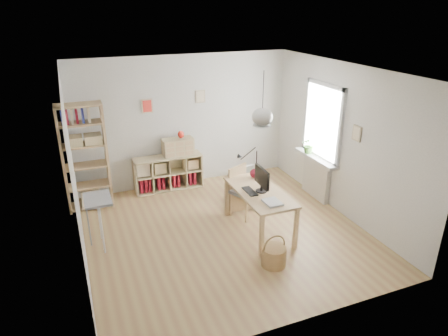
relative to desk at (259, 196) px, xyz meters
name	(u,v)px	position (x,y,z in m)	size (l,w,h in m)	color
ground	(225,232)	(-0.55, 0.15, -0.66)	(4.50, 4.50, 0.00)	tan
room_shell	(262,117)	(0.00, 0.00, 1.34)	(4.50, 4.50, 4.50)	silver
window_unit	(323,122)	(1.68, 0.75, 0.89)	(0.07, 1.16, 1.46)	white
radiator	(316,178)	(1.64, 0.75, -0.26)	(0.10, 0.80, 0.80)	silver
windowsill	(316,158)	(1.59, 0.75, 0.17)	(0.22, 1.20, 0.06)	silver
desk	(259,196)	(0.00, 0.00, 0.00)	(0.70, 1.50, 0.75)	tan
cube_shelf	(167,175)	(-1.02, 2.23, -0.36)	(1.40, 0.38, 0.72)	tan
tall_bookshelf	(84,153)	(-2.59, 1.95, 0.43)	(0.80, 0.38, 2.00)	tan
side_table	(94,209)	(-2.59, 0.50, 0.01)	(0.40, 0.55, 0.85)	gray
chair	(243,188)	(-0.01, 0.62, -0.13)	(0.59, 0.59, 0.92)	gray
wicker_basket	(274,255)	(-0.22, -0.97, -0.49)	(0.37, 0.36, 0.51)	#A7834B
storage_chest	(248,190)	(0.32, 1.12, -0.45)	(0.70, 0.76, 0.62)	beige
monitor	(262,178)	(0.02, -0.03, 0.32)	(0.19, 0.47, 0.41)	black
keyboard	(250,191)	(-0.16, 0.02, 0.10)	(0.14, 0.37, 0.02)	black
task_lamp	(247,160)	(0.03, 0.58, 0.42)	(0.44, 0.16, 0.47)	black
yarn_ball	(254,173)	(0.16, 0.52, 0.17)	(0.16, 0.16, 0.16)	#440913
paper_tray	(272,202)	(-0.01, -0.47, 0.11)	(0.24, 0.30, 0.03)	silver
drawer_chest	(178,147)	(-0.77, 2.19, 0.24)	(0.62, 0.28, 0.36)	tan
red_vase	(181,134)	(-0.69, 2.19, 0.50)	(0.13, 0.13, 0.15)	#9C150D
potted_plant	(309,145)	(1.57, 0.98, 0.37)	(0.30, 0.26, 0.33)	#3A6D29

